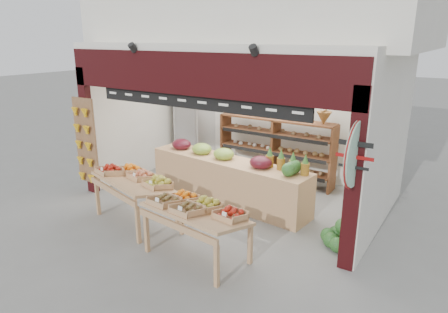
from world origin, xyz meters
TOP-DOWN VIEW (x-y plane):
  - ground at (0.00, 0.00)m, footprint 60.00×60.00m
  - shop_structure at (0.00, 1.61)m, footprint 6.36×5.12m
  - banana_board at (-2.73, -1.17)m, footprint 0.60×0.15m
  - gift_sign at (2.75, -1.15)m, footprint 0.04×0.93m
  - back_shelving at (0.23, 1.73)m, footprint 2.76×0.45m
  - refrigerator at (-2.14, 1.81)m, footprint 0.79×0.79m
  - cardboard_stack at (-0.96, 0.51)m, footprint 1.06×0.84m
  - mid_counter at (-0.03, 0.07)m, footprint 3.60×1.05m
  - display_table_left at (-0.99, -1.53)m, footprint 1.76×1.26m
  - display_table_right at (0.71, -1.97)m, footprint 1.64×1.04m
  - watermelon_pile at (2.47, -0.50)m, footprint 0.61×0.61m

SIDE VIEW (x-z plane):
  - ground at x=0.00m, z-range 0.00..0.00m
  - watermelon_pile at x=2.47m, z-range -0.08..0.39m
  - cardboard_stack at x=-0.96m, z-range -0.09..0.61m
  - mid_counter at x=-0.03m, z-range -0.07..1.04m
  - display_table_right at x=0.71m, z-range 0.27..1.27m
  - display_table_left at x=-0.99m, z-range 0.26..1.28m
  - refrigerator at x=-2.14m, z-range 0.00..2.00m
  - back_shelving at x=0.23m, z-range 0.19..1.92m
  - banana_board at x=-2.73m, z-range 0.22..2.02m
  - gift_sign at x=2.75m, z-range 1.29..2.21m
  - shop_structure at x=0.00m, z-range 1.22..6.62m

